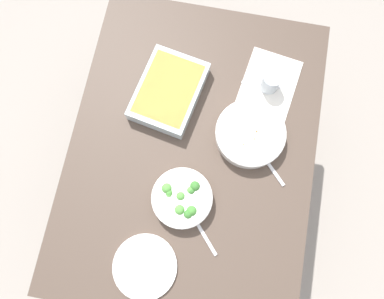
{
  "coord_description": "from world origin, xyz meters",
  "views": [
    {
      "loc": [
        0.3,
        0.06,
        2.03
      ],
      "look_at": [
        0.0,
        0.0,
        0.74
      ],
      "focal_mm": 33.66,
      "sensor_mm": 36.0,
      "label": 1
    }
  ],
  "objects": [
    {
      "name": "spoon_by_broccoli",
      "position": [
        0.27,
        0.08,
        0.74
      ],
      "size": [
        0.14,
        0.13,
        0.01
      ],
      "color": "silver",
      "rests_on": "dining_table"
    },
    {
      "name": "stew_bowl",
      "position": [
        -0.09,
        0.2,
        0.77
      ],
      "size": [
        0.26,
        0.26,
        0.06
      ],
      "color": "white",
      "rests_on": "dining_table"
    },
    {
      "name": "baking_dish",
      "position": [
        -0.2,
        -0.13,
        0.77
      ],
      "size": [
        0.34,
        0.27,
        0.06
      ],
      "color": "silver",
      "rests_on": "dining_table"
    },
    {
      "name": "spoon_spare",
      "position": [
        -0.3,
        0.2,
        0.74
      ],
      "size": [
        0.03,
        0.18,
        0.01
      ],
      "color": "silver",
      "rests_on": "dining_table"
    },
    {
      "name": "side_plate",
      "position": [
        0.43,
        -0.08,
        0.75
      ],
      "size": [
        0.22,
        0.22,
        0.01
      ],
      "primitive_type": "cylinder",
      "color": "white",
      "rests_on": "dining_table"
    },
    {
      "name": "ground_plane",
      "position": [
        0.0,
        0.0,
        0.0
      ],
      "size": [
        6.0,
        6.0,
        0.0
      ],
      "primitive_type": "plane",
      "color": "#9E9389"
    },
    {
      "name": "spoon_by_stew",
      "position": [
        -0.01,
        0.27,
        0.74
      ],
      "size": [
        0.14,
        0.13,
        0.01
      ],
      "color": "silver",
      "rests_on": "dining_table"
    },
    {
      "name": "dining_table",
      "position": [
        0.0,
        0.0,
        0.65
      ],
      "size": [
        1.2,
        0.9,
        0.74
      ],
      "color": "#4C3D33",
      "rests_on": "ground_plane"
    },
    {
      "name": "drink_cup",
      "position": [
        -0.3,
        0.24,
        0.78
      ],
      "size": [
        0.07,
        0.07,
        0.08
      ],
      "color": "#B2BCC6",
      "rests_on": "dining_table"
    },
    {
      "name": "broccoli_bowl",
      "position": [
        0.19,
        0.0,
        0.77
      ],
      "size": [
        0.21,
        0.21,
        0.07
      ],
      "color": "white",
      "rests_on": "dining_table"
    },
    {
      "name": "placemat",
      "position": [
        -0.3,
        0.24,
        0.74
      ],
      "size": [
        0.31,
        0.24,
        0.0
      ],
      "primitive_type": "cube",
      "rotation": [
        0.0,
        0.0,
        -0.16
      ],
      "color": "silver",
      "rests_on": "dining_table"
    }
  ]
}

